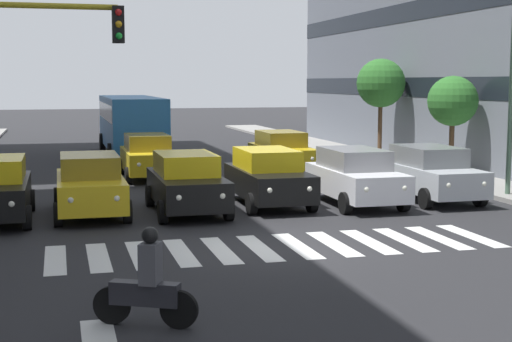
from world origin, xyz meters
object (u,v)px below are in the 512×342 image
at_px(car_0, 430,173).
at_px(car_3, 187,183).
at_px(street_tree_1, 453,102).
at_px(street_tree_2, 381,83).
at_px(bus_behind_traffic, 131,120).
at_px(motorcycle_with_rider, 147,286).
at_px(car_4, 90,184).
at_px(car_1, 355,176).
at_px(car_row2_1, 282,152).
at_px(car_2, 268,177).
at_px(street_lamp_left, 497,61).
at_px(car_row2_0, 148,156).

bearing_deg(car_0, car_3, 2.46).
bearing_deg(street_tree_1, street_tree_2, -89.26).
relative_size(bus_behind_traffic, motorcycle_with_rider, 6.69).
distance_m(car_0, car_4, 10.58).
bearing_deg(street_tree_1, car_1, 39.93).
xyz_separation_m(car_3, car_row2_1, (-5.38, -8.50, 0.00)).
xyz_separation_m(car_row2_1, bus_behind_traffic, (5.38, -8.40, 0.97)).
relative_size(car_row2_1, street_tree_2, 0.95).
bearing_deg(car_3, car_row2_1, -122.34).
bearing_deg(motorcycle_with_rider, car_2, -114.78).
height_order(street_lamp_left, street_tree_1, street_lamp_left).
bearing_deg(street_tree_2, car_2, 52.33).
relative_size(car_3, street_tree_2, 0.95).
bearing_deg(car_2, car_4, 4.07).
xyz_separation_m(car_3, car_row2_0, (0.18, -8.10, 0.00)).
relative_size(car_0, street_lamp_left, 0.65).
distance_m(car_1, car_row2_1, 8.37).
bearing_deg(car_0, street_tree_2, -106.35).
bearing_deg(car_3, car_1, -178.55).
bearing_deg(bus_behind_traffic, car_0, 115.42).
bearing_deg(car_2, car_row2_1, -109.45).
height_order(car_3, motorcycle_with_rider, car_3).
xyz_separation_m(car_0, car_3, (7.87, 0.34, 0.00)).
distance_m(car_3, car_row2_0, 8.11).
xyz_separation_m(car_row2_0, street_tree_1, (-11.52, 2.87, 2.11)).
bearing_deg(car_4, car_1, 178.75).
distance_m(car_2, motorcycle_with_rider, 11.69).
relative_size(car_row2_1, street_lamp_left, 0.65).
xyz_separation_m(car_0, car_row2_1, (2.49, -8.17, 0.00)).
bearing_deg(car_row2_0, street_tree_1, 166.02).
bearing_deg(car_4, car_3, 173.54).
bearing_deg(car_0, car_2, -3.78).
distance_m(car_0, car_2, 5.26).
bearing_deg(street_tree_1, street_lamp_left, 74.81).
bearing_deg(street_lamp_left, car_0, -7.92).
relative_size(car_3, car_row2_0, 1.00).
xyz_separation_m(car_4, street_tree_2, (-13.96, -11.56, 2.79)).
bearing_deg(car_row2_1, street_tree_1, 151.24).
relative_size(car_2, car_4, 1.00).
bearing_deg(motorcycle_with_rider, car_0, -134.68).
bearing_deg(motorcycle_with_rider, car_4, -87.61).
relative_size(car_0, street_tree_1, 1.16).
distance_m(bus_behind_traffic, street_tree_1, 16.31).
bearing_deg(car_row2_1, car_2, 70.55).
distance_m(car_row2_0, car_row2_1, 5.58).
distance_m(car_row2_0, street_tree_1, 12.06).
xyz_separation_m(car_0, bus_behind_traffic, (7.87, -16.57, 0.97)).
bearing_deg(street_lamp_left, street_tree_2, -96.39).
relative_size(car_row2_1, motorcycle_with_rider, 2.83).
xyz_separation_m(car_4, car_row2_1, (-8.09, -8.20, 0.00)).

